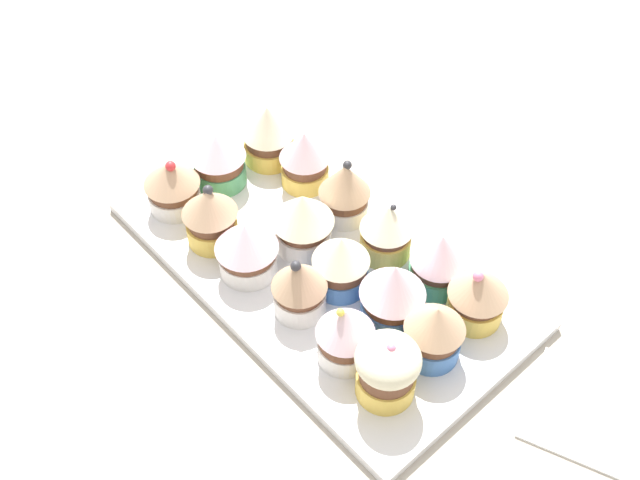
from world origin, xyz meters
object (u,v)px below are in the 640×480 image
cupcake_1 (210,215)px  cupcake_10 (433,332)px  cupcake_14 (386,230)px  napkin (594,414)px  cupcake_3 (299,286)px  cupcake_6 (218,158)px  cupcake_9 (390,295)px  cupcake_13 (345,190)px  cupcake_4 (345,334)px  cupcake_2 (247,248)px  cupcake_5 (387,369)px  cupcake_0 (172,184)px  cupcake_8 (341,262)px  cupcake_12 (305,158)px  cupcake_7 (302,221)px  baking_tray (320,262)px  cupcake_11 (268,133)px  cupcake_15 (439,260)px  cupcake_16 (478,295)px

cupcake_1 → cupcake_10: cupcake_1 is taller
cupcake_14 → napkin: bearing=2.2°
cupcake_3 → cupcake_6: 20.56cm
cupcake_9 → cupcake_13: size_ratio=1.04×
cupcake_4 → napkin: 23.83cm
cupcake_14 → cupcake_2: bearing=-122.3°
cupcake_4 → napkin: cupcake_4 is taller
cupcake_5 → cupcake_9: size_ratio=0.92×
cupcake_2 → cupcake_9: cupcake_9 is taller
cupcake_0 → cupcake_8: bearing=16.5°
cupcake_12 → cupcake_7: bearing=-42.8°
baking_tray → cupcake_1: (-9.74, -6.67, 4.36)cm
napkin → cupcake_11: bearing=-179.1°
cupcake_0 → cupcake_9: 27.69cm
cupcake_11 → cupcake_15: (25.91, 0.71, -0.30)cm
cupcake_6 → cupcake_16: (32.01, 6.95, -0.13)cm
cupcake_1 → cupcake_16: (25.35, 13.00, -0.35)cm
cupcake_14 → cupcake_7: bearing=-137.9°
cupcake_1 → cupcake_9: bearing=17.3°
cupcake_3 → cupcake_16: cupcake_3 is taller
baking_tray → cupcake_12: size_ratio=6.04×
cupcake_5 → cupcake_12: size_ratio=1.00×
cupcake_14 → cupcake_16: bearing=2.9°
baking_tray → cupcake_0: cupcake_0 is taller
cupcake_13 → cupcake_14: bearing=-4.5°
cupcake_12 → cupcake_13: bearing=-1.8°
baking_tray → cupcake_3: bearing=-59.0°
cupcake_14 → cupcake_0: bearing=-148.5°
cupcake_3 → cupcake_6: (-19.89, 5.19, -0.11)cm
cupcake_8 → cupcake_15: 9.79cm
cupcake_15 → cupcake_7: bearing=-151.7°
cupcake_1 → cupcake_3: (13.22, 0.86, -0.11)cm
cupcake_1 → cupcake_4: cupcake_1 is taller
cupcake_3 → cupcake_2: bearing=-174.8°
cupcake_11 → cupcake_14: (19.58, -0.33, -0.36)cm
cupcake_0 → cupcake_6: (0.21, 6.17, 0.22)cm
cupcake_1 → cupcake_14: (13.60, 12.41, -0.32)cm
cupcake_2 → cupcake_12: size_ratio=0.92×
cupcake_5 → cupcake_7: bearing=162.0°
cupcake_8 → cupcake_3: bearing=-94.9°
cupcake_3 → cupcake_8: cupcake_3 is taller
cupcake_6 → cupcake_7: cupcake_7 is taller
cupcake_4 → cupcake_5: same height
cupcake_2 → cupcake_9: (14.19, 6.06, 0.67)cm
cupcake_13 → cupcake_12: bearing=178.2°
cupcake_3 → napkin: 29.60cm
cupcake_13 → napkin: (32.92, 0.48, -4.73)cm
cupcake_6 → cupcake_1: bearing=-42.2°
cupcake_2 → baking_tray: bearing=59.2°
cupcake_4 → cupcake_9: (-0.17, 5.88, 0.51)cm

